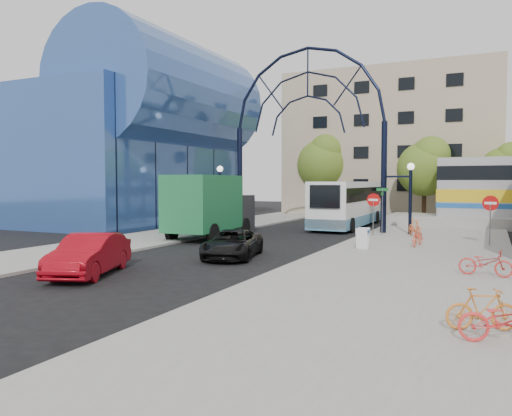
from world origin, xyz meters
The scene contains 22 objects.
ground centered at (0.00, 0.00, 0.00)m, with size 120.00×120.00×0.00m, color black.
sidewalk_east centered at (8.00, 4.00, 0.06)m, with size 8.00×56.00×0.12m, color gray.
plaza_west centered at (-6.50, 6.00, 0.06)m, with size 5.00×50.00×0.12m, color gray.
gateway_arch centered at (0.00, 14.00, 8.56)m, with size 13.64×0.44×12.10m.
stop_sign centered at (4.80, 12.00, 1.99)m, with size 0.80×0.07×2.50m.
do_not_enter_sign centered at (11.00, 10.00, 1.98)m, with size 0.76×0.07×2.48m.
street_name_sign centered at (5.20, 12.60, 2.13)m, with size 0.70×0.70×2.80m.
sandwich_board centered at (5.60, 5.98, 0.74)m, with size 0.55×0.61×0.99m.
transit_hall centered at (-15.30, 15.00, 6.70)m, with size 16.50×18.00×14.50m.
apartment_block centered at (2.00, 34.97, 7.00)m, with size 20.00×12.10×14.00m.
tree_north_a centered at (6.12, 25.93, 4.61)m, with size 4.48×4.48×7.00m.
tree_north_b centered at (-3.88, 29.93, 5.27)m, with size 5.12×5.12×8.00m.
tree_north_c centered at (12.12, 27.93, 4.28)m, with size 4.16×4.16×6.50m.
city_bus centered at (1.62, 18.56, 1.72)m, with size 2.92×12.03×3.29m.
green_truck centered at (-3.78, 7.91, 1.82)m, with size 3.13×7.36×3.64m.
black_suv centered at (0.98, 1.62, 0.60)m, with size 1.99×4.32×1.20m, color black.
red_sedan centered at (-1.67, -4.07, 0.73)m, with size 1.54×4.42×1.46m, color #9D0915.
bike_near_a centered at (7.80, 8.25, 0.59)m, with size 0.63×1.81×0.95m, color #FA5532.
bike_near_b centered at (7.04, 12.71, 0.63)m, with size 0.48×1.71×1.03m, color orange.
bike_far_a centered at (10.90, 1.00, 0.57)m, with size 0.59×1.70×0.89m, color red.
bike_far_b centered at (10.90, -5.79, 0.58)m, with size 0.43×1.53×0.92m, color orange.
bike_far_c centered at (11.33, -6.55, 0.58)m, with size 0.61×1.75×0.92m, color red.
Camera 1 is at (11.02, -17.26, 3.27)m, focal length 35.00 mm.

